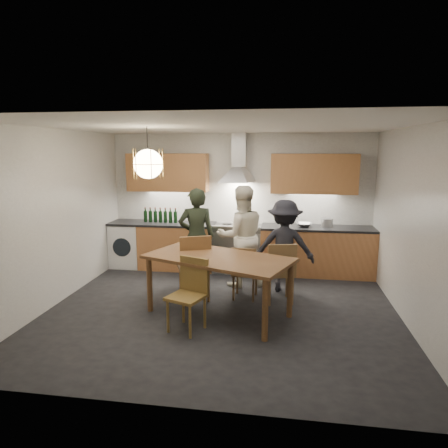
# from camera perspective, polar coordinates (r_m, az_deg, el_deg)

# --- Properties ---
(ground) EXTENTS (5.00, 5.00, 0.00)m
(ground) POSITION_cam_1_polar(r_m,az_deg,el_deg) (5.92, -0.34, -12.22)
(ground) COLOR black
(ground) RESTS_ON ground
(room_shell) EXTENTS (5.02, 4.52, 2.61)m
(room_shell) POSITION_cam_1_polar(r_m,az_deg,el_deg) (5.49, -0.36, 4.43)
(room_shell) COLOR white
(room_shell) RESTS_ON ground
(counter_run) EXTENTS (5.00, 0.62, 0.90)m
(counter_run) POSITION_cam_1_polar(r_m,az_deg,el_deg) (7.61, 2.12, -3.43)
(counter_run) COLOR #CE864F
(counter_run) RESTS_ON ground
(range_stove) EXTENTS (0.90, 0.60, 0.92)m
(range_stove) POSITION_cam_1_polar(r_m,az_deg,el_deg) (7.61, 1.94, -3.49)
(range_stove) COLOR silver
(range_stove) RESTS_ON ground
(wall_fixtures) EXTENTS (4.30, 0.54, 1.10)m
(wall_fixtures) POSITION_cam_1_polar(r_m,az_deg,el_deg) (7.52, 2.12, 7.37)
(wall_fixtures) COLOR #C4834B
(wall_fixtures) RESTS_ON ground
(pendant_lamp) EXTENTS (0.43, 0.43, 0.70)m
(pendant_lamp) POSITION_cam_1_polar(r_m,az_deg,el_deg) (5.61, -10.79, 8.41)
(pendant_lamp) COLOR black
(pendant_lamp) RESTS_ON ground
(dining_table) EXTENTS (2.21, 1.66, 0.84)m
(dining_table) POSITION_cam_1_polar(r_m,az_deg,el_deg) (5.56, -0.81, -5.65)
(dining_table) COLOR brown
(dining_table) RESTS_ON ground
(chair_back_left) EXTENTS (0.61, 0.61, 1.04)m
(chair_back_left) POSITION_cam_1_polar(r_m,az_deg,el_deg) (6.09, -4.20, -5.63)
(chair_back_left) COLOR brown
(chair_back_left) RESTS_ON ground
(chair_back_mid) EXTENTS (0.41, 0.41, 0.84)m
(chair_back_mid) POSITION_cam_1_polar(r_m,az_deg,el_deg) (6.16, 2.92, -6.53)
(chair_back_mid) COLOR brown
(chair_back_mid) RESTS_ON ground
(chair_back_right) EXTENTS (0.51, 0.51, 0.94)m
(chair_back_right) POSITION_cam_1_polar(r_m,az_deg,el_deg) (6.05, 8.05, -6.39)
(chair_back_right) COLOR brown
(chair_back_right) RESTS_ON ground
(chair_front) EXTENTS (0.54, 0.54, 0.93)m
(chair_front) POSITION_cam_1_polar(r_m,az_deg,el_deg) (5.22, -4.88, -9.22)
(chair_front) COLOR brown
(chair_front) RESTS_ON ground
(person_left) EXTENTS (0.69, 0.54, 1.67)m
(person_left) POSITION_cam_1_polar(r_m,az_deg,el_deg) (6.78, -3.94, -1.87)
(person_left) COLOR black
(person_left) RESTS_ON ground
(person_mid) EXTENTS (1.00, 0.89, 1.71)m
(person_mid) POSITION_cam_1_polar(r_m,az_deg,el_deg) (6.72, 2.47, -1.76)
(person_mid) COLOR silver
(person_mid) RESTS_ON ground
(person_right) EXTENTS (0.98, 0.57, 1.51)m
(person_right) POSITION_cam_1_polar(r_m,az_deg,el_deg) (6.56, 8.61, -3.12)
(person_right) COLOR black
(person_right) RESTS_ON ground
(mixing_bowl) EXTENTS (0.32, 0.32, 0.07)m
(mixing_bowl) POSITION_cam_1_polar(r_m,az_deg,el_deg) (7.46, 11.38, -0.11)
(mixing_bowl) COLOR #AFAFB3
(mixing_bowl) RESTS_ON counter_run
(stock_pot) EXTENTS (0.26, 0.26, 0.15)m
(stock_pot) POSITION_cam_1_polar(r_m,az_deg,el_deg) (7.53, 14.50, 0.14)
(stock_pot) COLOR #BABABD
(stock_pot) RESTS_ON counter_run
(wine_bottles) EXTENTS (0.67, 0.07, 0.28)m
(wine_bottles) POSITION_cam_1_polar(r_m,az_deg,el_deg) (7.83, -9.08, 1.26)
(wine_bottles) COLOR black
(wine_bottles) RESTS_ON counter_run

